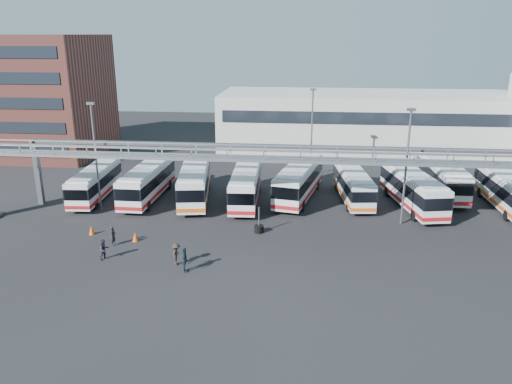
# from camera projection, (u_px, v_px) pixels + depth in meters

# --- Properties ---
(ground) EXTENTS (140.00, 140.00, 0.00)m
(ground) POSITION_uv_depth(u_px,v_px,m) (258.00, 251.00, 38.71)
(ground) COLOR black
(ground) RESTS_ON ground
(gantry) EXTENTS (51.40, 5.15, 7.10)m
(gantry) POSITION_uv_depth(u_px,v_px,m) (265.00, 163.00, 42.61)
(gantry) COLOR gray
(gantry) RESTS_ON ground
(apartment_building) EXTENTS (18.00, 15.00, 16.00)m
(apartment_building) POSITION_uv_depth(u_px,v_px,m) (33.00, 96.00, 68.10)
(apartment_building) COLOR brown
(apartment_building) RESTS_ON ground
(warehouse) EXTENTS (42.00, 14.00, 8.00)m
(warehouse) POSITION_uv_depth(u_px,v_px,m) (367.00, 121.00, 72.34)
(warehouse) COLOR #9E9E99
(warehouse) RESTS_ON ground
(light_pole_left) EXTENTS (0.70, 0.35, 10.21)m
(light_pole_left) POSITION_uv_depth(u_px,v_px,m) (95.00, 151.00, 46.15)
(light_pole_left) COLOR #4C4F54
(light_pole_left) RESTS_ON ground
(light_pole_mid) EXTENTS (0.70, 0.35, 10.21)m
(light_pole_mid) POSITION_uv_depth(u_px,v_px,m) (407.00, 161.00, 42.43)
(light_pole_mid) COLOR #4C4F54
(light_pole_mid) RESTS_ON ground
(light_pole_back) EXTENTS (0.70, 0.35, 10.21)m
(light_pole_back) POSITION_uv_depth(u_px,v_px,m) (312.00, 128.00, 57.44)
(light_pole_back) COLOR #4C4F54
(light_pole_back) RESTS_ON ground
(bus_1) EXTENTS (3.08, 10.39, 3.11)m
(bus_1) POSITION_uv_depth(u_px,v_px,m) (95.00, 182.00, 50.47)
(bus_1) COLOR silver
(bus_1) RESTS_ON ground
(bus_2) EXTENTS (2.73, 11.15, 3.38)m
(bus_2) POSITION_uv_depth(u_px,v_px,m) (147.00, 181.00, 50.31)
(bus_2) COLOR silver
(bus_2) RESTS_ON ground
(bus_3) EXTENTS (4.37, 11.71, 3.48)m
(bus_3) POSITION_uv_depth(u_px,v_px,m) (195.00, 182.00, 49.97)
(bus_3) COLOR silver
(bus_3) RESTS_ON ground
(bus_4) EXTENTS (3.01, 11.01, 3.31)m
(bus_4) POSITION_uv_depth(u_px,v_px,m) (246.00, 185.00, 49.23)
(bus_4) COLOR silver
(bus_4) RESTS_ON ground
(bus_5) EXTENTS (4.98, 11.90, 3.52)m
(bus_5) POSITION_uv_depth(u_px,v_px,m) (299.00, 180.00, 50.45)
(bus_5) COLOR silver
(bus_5) RESTS_ON ground
(bus_6) EXTENTS (3.55, 10.44, 3.11)m
(bus_6) POSITION_uv_depth(u_px,v_px,m) (353.00, 184.00, 49.88)
(bus_6) COLOR silver
(bus_6) RESTS_ON ground
(bus_7) EXTENTS (4.72, 11.55, 3.42)m
(bus_7) POSITION_uv_depth(u_px,v_px,m) (413.00, 189.00, 47.78)
(bus_7) COLOR silver
(bus_7) RESTS_ON ground
(bus_8) EXTENTS (2.99, 11.65, 3.52)m
(bus_8) POSITION_uv_depth(u_px,v_px,m) (442.00, 176.00, 51.83)
(bus_8) COLOR silver
(bus_8) RESTS_ON ground
(bus_9) EXTENTS (2.75, 10.91, 3.30)m
(bus_9) POSITION_uv_depth(u_px,v_px,m) (507.00, 190.00, 47.54)
(bus_9) COLOR silver
(bus_9) RESTS_ON ground
(pedestrian_a) EXTENTS (0.43, 0.61, 1.61)m
(pedestrian_a) POSITION_uv_depth(u_px,v_px,m) (113.00, 236.00, 39.45)
(pedestrian_a) COLOR black
(pedestrian_a) RESTS_ON ground
(pedestrian_b) EXTENTS (0.94, 0.97, 1.57)m
(pedestrian_b) POSITION_uv_depth(u_px,v_px,m) (104.00, 250.00, 36.99)
(pedestrian_b) COLOR #26212D
(pedestrian_b) RESTS_ON ground
(pedestrian_c) EXTENTS (0.63, 1.08, 1.67)m
(pedestrian_c) POSITION_uv_depth(u_px,v_px,m) (176.00, 254.00, 36.08)
(pedestrian_c) COLOR black
(pedestrian_c) RESTS_ON ground
(pedestrian_d) EXTENTS (0.70, 1.15, 1.83)m
(pedestrian_d) POSITION_uv_depth(u_px,v_px,m) (184.00, 260.00, 35.01)
(pedestrian_d) COLOR #1A252F
(pedestrian_d) RESTS_ON ground
(cone_left) EXTENTS (0.63, 0.63, 0.78)m
(cone_left) POSITION_uv_depth(u_px,v_px,m) (92.00, 230.00, 41.73)
(cone_left) COLOR #D14D0B
(cone_left) RESTS_ON ground
(cone_right) EXTENTS (0.54, 0.54, 0.76)m
(cone_right) POSITION_uv_depth(u_px,v_px,m) (135.00, 237.00, 40.37)
(cone_right) COLOR #D14D0B
(cone_right) RESTS_ON ground
(tire_stack) EXTENTS (0.79, 0.79, 2.27)m
(tire_stack) POSITION_uv_depth(u_px,v_px,m) (259.00, 228.00, 42.15)
(tire_stack) COLOR black
(tire_stack) RESTS_ON ground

